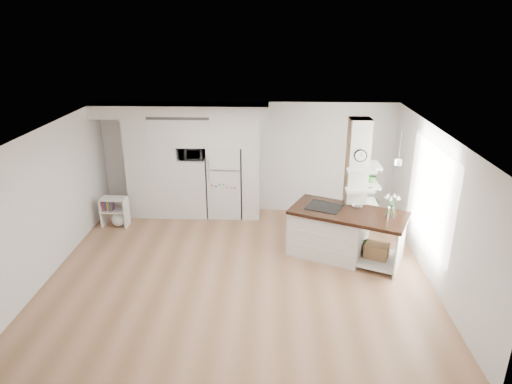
% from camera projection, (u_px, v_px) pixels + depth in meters
% --- Properties ---
extents(floor, '(7.00, 6.00, 0.01)m').
position_uv_depth(floor, '(239.00, 271.00, 8.66)').
color(floor, '#AB7C5D').
rests_on(floor, ground).
extents(room, '(7.04, 6.04, 2.72)m').
position_uv_depth(room, '(238.00, 179.00, 8.00)').
color(room, white).
rests_on(room, ground).
extents(cabinet_wall, '(4.00, 0.71, 2.70)m').
position_uv_depth(cabinet_wall, '(185.00, 155.00, 10.67)').
color(cabinet_wall, silver).
rests_on(cabinet_wall, floor).
extents(refrigerator, '(0.78, 0.69, 1.75)m').
position_uv_depth(refrigerator, '(225.00, 181.00, 10.88)').
color(refrigerator, white).
rests_on(refrigerator, floor).
extents(column, '(0.69, 0.90, 2.70)m').
position_uv_depth(column, '(361.00, 186.00, 9.15)').
color(column, silver).
rests_on(column, floor).
extents(window, '(0.00, 2.40, 2.40)m').
position_uv_depth(window, '(430.00, 195.00, 8.28)').
color(window, white).
rests_on(window, room).
extents(pendant_light, '(0.12, 0.12, 0.10)m').
position_uv_depth(pendant_light, '(335.00, 163.00, 7.99)').
color(pendant_light, white).
rests_on(pendant_light, room).
extents(kitchen_island, '(2.44, 1.86, 1.56)m').
position_uv_depth(kitchen_island, '(334.00, 231.00, 9.12)').
color(kitchen_island, silver).
rests_on(kitchen_island, floor).
extents(bookshelf, '(0.60, 0.36, 0.69)m').
position_uv_depth(bookshelf, '(116.00, 214.00, 10.46)').
color(bookshelf, silver).
rests_on(bookshelf, floor).
extents(floor_plant_a, '(0.26, 0.21, 0.47)m').
position_uv_depth(floor_plant_a, '(362.00, 248.00, 9.05)').
color(floor_plant_a, '#337A31').
rests_on(floor_plant_a, floor).
extents(floor_plant_b, '(0.38, 0.38, 0.52)m').
position_uv_depth(floor_plant_b, '(373.00, 210.00, 10.80)').
color(floor_plant_b, '#337A31').
rests_on(floor_plant_b, floor).
extents(microwave, '(0.54, 0.37, 0.30)m').
position_uv_depth(microwave, '(192.00, 153.00, 10.60)').
color(microwave, '#2D2D2D').
rests_on(microwave, cabinet_wall).
extents(shelf_plant, '(0.27, 0.23, 0.30)m').
position_uv_depth(shelf_plant, '(372.00, 175.00, 9.24)').
color(shelf_plant, '#337A31').
rests_on(shelf_plant, column).
extents(decor_bowl, '(0.22, 0.22, 0.05)m').
position_uv_depth(decor_bowl, '(357.00, 206.00, 9.06)').
color(decor_bowl, white).
rests_on(decor_bowl, column).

